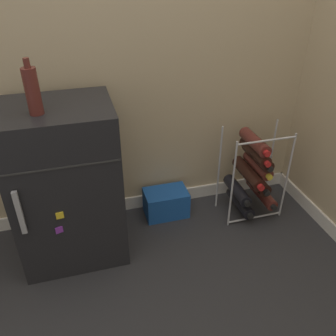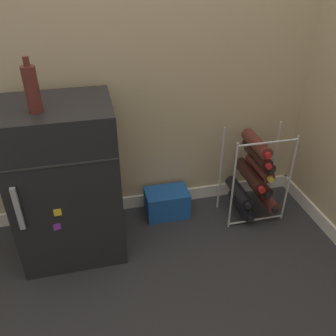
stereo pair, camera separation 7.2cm
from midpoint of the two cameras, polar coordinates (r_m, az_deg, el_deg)
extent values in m
plane|color=#28282B|center=(2.06, 0.13, -15.19)|extent=(14.00, 14.00, 0.00)
cube|color=tan|center=(2.00, -4.95, 24.40)|extent=(6.99, 0.06, 2.50)
cube|color=silver|center=(2.44, -3.48, -5.08)|extent=(6.99, 0.01, 0.09)
cube|color=black|center=(1.96, -16.89, -2.64)|extent=(0.54, 0.44, 0.88)
cube|color=#2D2D2D|center=(1.64, -18.01, -0.01)|extent=(0.53, 0.00, 0.01)
cube|color=#9E9EA3|center=(1.76, -23.79, -6.63)|extent=(0.02, 0.02, 0.23)
cube|color=yellow|center=(1.79, -18.09, -7.27)|extent=(0.04, 0.01, 0.04)
cube|color=purple|center=(1.84, -18.14, -9.43)|extent=(0.04, 0.02, 0.04)
cylinder|color=#B2B2B7|center=(2.14, 9.32, -2.93)|extent=(0.01, 0.01, 0.60)
cylinder|color=#B2B2B7|center=(2.30, 17.71, -1.41)|extent=(0.01, 0.01, 0.60)
cylinder|color=#B2B2B7|center=(2.30, 7.29, -0.15)|extent=(0.01, 0.01, 0.60)
cylinder|color=#B2B2B7|center=(2.45, 15.29, 1.09)|extent=(0.01, 0.01, 0.60)
cylinder|color=#B2B2B7|center=(2.38, 12.83, -7.74)|extent=(0.37, 0.01, 0.01)
cylinder|color=#B2B2B7|center=(2.08, 14.64, 4.26)|extent=(0.37, 0.01, 0.01)
cylinder|color=black|center=(2.39, 10.63, -5.44)|extent=(0.08, 0.27, 0.08)
cylinder|color=black|center=(2.29, 12.19, -7.58)|extent=(0.04, 0.02, 0.04)
cylinder|color=#56231E|center=(2.42, 13.92, -3.91)|extent=(0.07, 0.30, 0.07)
cylinder|color=black|center=(2.32, 15.75, -6.12)|extent=(0.04, 0.02, 0.04)
cylinder|color=black|center=(2.32, 10.13, -3.54)|extent=(0.08, 0.27, 0.08)
cylinder|color=black|center=(2.21, 11.69, -5.62)|extent=(0.04, 0.02, 0.04)
cylinder|color=black|center=(2.34, 13.01, -1.93)|extent=(0.08, 0.26, 0.08)
cylinder|color=black|center=(2.23, 14.66, -3.89)|extent=(0.04, 0.02, 0.04)
cylinder|color=black|center=(2.28, 11.86, -0.81)|extent=(0.08, 0.30, 0.08)
cylinder|color=red|center=(2.16, 13.74, -3.07)|extent=(0.04, 0.02, 0.04)
cylinder|color=#56231E|center=(2.28, 13.32, 0.48)|extent=(0.07, 0.26, 0.07)
cylinder|color=gold|center=(2.17, 15.02, -1.40)|extent=(0.04, 0.02, 0.04)
cylinder|color=black|center=(2.24, 13.24, 1.89)|extent=(0.07, 0.29, 0.07)
cylinder|color=black|center=(2.12, 15.13, -0.14)|extent=(0.03, 0.02, 0.03)
cylinder|color=black|center=(2.21, 12.86, 2.60)|extent=(0.07, 0.28, 0.07)
cylinder|color=red|center=(2.10, 14.74, 0.61)|extent=(0.03, 0.02, 0.03)
cylinder|color=#56231E|center=(2.17, 12.81, 4.10)|extent=(0.08, 0.27, 0.08)
cylinder|color=red|center=(2.06, 14.62, 2.26)|extent=(0.04, 0.02, 0.04)
cube|color=#194C9E|center=(2.33, -1.21, -5.60)|extent=(0.28, 0.18, 0.18)
cylinder|color=#56231E|center=(1.66, -22.09, 11.27)|extent=(0.06, 0.06, 0.20)
cylinder|color=#56231E|center=(1.63, -22.97, 15.26)|extent=(0.03, 0.03, 0.04)
camera|label=1|loc=(0.04, -91.03, -0.64)|focal=38.00mm
camera|label=2|loc=(0.04, 88.97, 0.64)|focal=38.00mm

